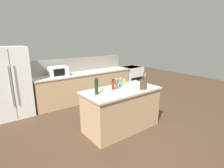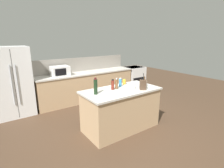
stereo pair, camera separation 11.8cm
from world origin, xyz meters
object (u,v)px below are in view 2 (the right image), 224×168
object	(u,v)px
refrigerator	(13,82)
vinegar_bottle	(113,85)
salt_shaker	(134,86)
range_oven	(134,78)
microwave	(60,71)
dish_soap_bottle	(120,82)
knife_block	(143,85)
utensil_crock	(144,83)
honey_jar	(124,82)
pepper_grinder	(117,84)
wine_bottle	(96,86)

from	to	relation	value
refrigerator	vinegar_bottle	bearing A→B (deg)	-51.54
salt_shaker	range_oven	bearing A→B (deg)	47.64
microwave	dish_soap_bottle	size ratio (longest dim) A/B	2.55
knife_block	utensil_crock	world-z (taller)	utensil_crock
utensil_crock	honey_jar	world-z (taller)	utensil_crock
pepper_grinder	honey_jar	bearing A→B (deg)	27.85
range_oven	vinegar_bottle	distance (m)	3.35
refrigerator	range_oven	bearing A→B (deg)	-0.69
salt_shaker	honey_jar	size ratio (longest dim) A/B	0.96
wine_bottle	vinegar_bottle	bearing A→B (deg)	7.19
utensil_crock	salt_shaker	world-z (taller)	utensil_crock
vinegar_bottle	honey_jar	world-z (taller)	vinegar_bottle
refrigerator	range_oven	size ratio (longest dim) A/B	2.00
knife_block	utensil_crock	xyz separation A→B (m)	(0.20, 0.16, -0.03)
microwave	honey_jar	world-z (taller)	microwave
wine_bottle	salt_shaker	xyz separation A→B (m)	(0.89, -0.17, -0.10)
honey_jar	pepper_grinder	xyz separation A→B (m)	(-0.39, -0.21, 0.06)
salt_shaker	honey_jar	xyz separation A→B (m)	(0.07, 0.44, 0.00)
microwave	pepper_grinder	xyz separation A→B (m)	(0.55, -2.09, -0.03)
refrigerator	salt_shaker	xyz separation A→B (m)	(2.13, -2.37, 0.08)
refrigerator	microwave	xyz separation A→B (m)	(1.26, -0.05, 0.17)
dish_soap_bottle	wine_bottle	xyz separation A→B (m)	(-0.76, -0.16, 0.06)
range_oven	salt_shaker	size ratio (longest dim) A/B	7.73
refrigerator	dish_soap_bottle	world-z (taller)	refrigerator
salt_shaker	honey_jar	world-z (taller)	honey_jar
knife_block	salt_shaker	xyz separation A→B (m)	(-0.11, 0.15, -0.06)
microwave	knife_block	xyz separation A→B (m)	(0.98, -2.48, -0.03)
honey_jar	dish_soap_bottle	bearing A→B (deg)	-153.03
vinegar_bottle	salt_shaker	bearing A→B (deg)	-28.42
utensil_crock	honey_jar	distance (m)	0.50
vinegar_bottle	wine_bottle	xyz separation A→B (m)	(-0.46, -0.06, 0.05)
refrigerator	honey_jar	size ratio (longest dim) A/B	14.80
refrigerator	utensil_crock	xyz separation A→B (m)	(2.44, -2.37, 0.10)
refrigerator	utensil_crock	world-z (taller)	refrigerator
range_oven	salt_shaker	distance (m)	3.19
honey_jar	salt_shaker	bearing A→B (deg)	-99.57
microwave	honey_jar	size ratio (longest dim) A/B	4.18
refrigerator	salt_shaker	size ratio (longest dim) A/B	15.44
knife_block	vinegar_bottle	world-z (taller)	knife_block
utensil_crock	salt_shaker	distance (m)	0.32
knife_block	honey_jar	world-z (taller)	knife_block
refrigerator	knife_block	world-z (taller)	refrigerator
microwave	honey_jar	xyz separation A→B (m)	(0.94, -1.88, -0.09)
wine_bottle	utensil_crock	bearing A→B (deg)	-7.99
knife_block	pepper_grinder	size ratio (longest dim) A/B	1.19
knife_block	wine_bottle	bearing A→B (deg)	-167.48
refrigerator	microwave	size ratio (longest dim) A/B	3.54
refrigerator	knife_block	size ratio (longest dim) A/B	6.33
vinegar_bottle	range_oven	bearing A→B (deg)	39.39
range_oven	pepper_grinder	xyz separation A→B (m)	(-2.44, -2.09, 0.59)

